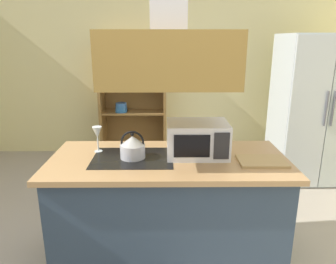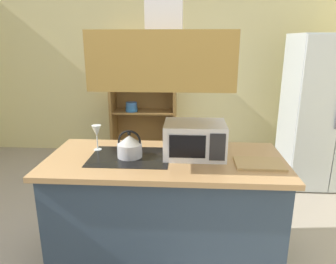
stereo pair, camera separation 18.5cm
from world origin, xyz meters
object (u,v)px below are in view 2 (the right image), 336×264
at_px(microwave, 195,139).
at_px(wine_glass_on_counter, 97,132).
at_px(kettle, 130,146).
at_px(cutting_board, 259,164).
at_px(dish_cabinet, 144,106).
at_px(refrigerator, 325,112).

distance_m(microwave, wine_glass_on_counter, 0.78).
height_order(microwave, wine_glass_on_counter, microwave).
relative_size(kettle, cutting_board, 0.62).
xyz_separation_m(dish_cabinet, wine_glass_on_counter, (-0.05, -2.34, 0.28)).
distance_m(refrigerator, kettle, 2.67).
relative_size(refrigerator, wine_glass_on_counter, 8.87).
xyz_separation_m(cutting_board, wine_glass_on_counter, (-1.23, 0.24, 0.14)).
height_order(kettle, cutting_board, kettle).
bearing_deg(refrigerator, dish_cabinet, 160.05).
relative_size(refrigerator, dish_cabinet, 1.04).
height_order(refrigerator, microwave, refrigerator).
bearing_deg(kettle, microwave, 7.31).
height_order(refrigerator, kettle, refrigerator).
bearing_deg(dish_cabinet, wine_glass_on_counter, -91.21).
distance_m(refrigerator, cutting_board, 2.08).
xyz_separation_m(kettle, cutting_board, (0.95, -0.10, -0.08)).
xyz_separation_m(microwave, wine_glass_on_counter, (-0.78, 0.08, 0.02)).
relative_size(kettle, wine_glass_on_counter, 1.02).
bearing_deg(wine_glass_on_counter, dish_cabinet, 88.79).
distance_m(dish_cabinet, wine_glass_on_counter, 2.36).
height_order(dish_cabinet, kettle, dish_cabinet).
height_order(dish_cabinet, microwave, dish_cabinet).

